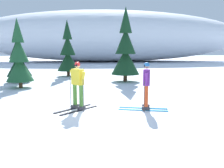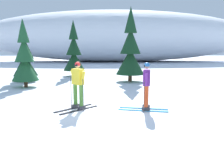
{
  "view_description": "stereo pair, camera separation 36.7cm",
  "coord_description": "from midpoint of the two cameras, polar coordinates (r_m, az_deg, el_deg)",
  "views": [
    {
      "loc": [
        -0.04,
        -7.89,
        2.24
      ],
      "look_at": [
        0.61,
        0.26,
        0.95
      ],
      "focal_mm": 36.66,
      "sensor_mm": 36.0,
      "label": 1
    },
    {
      "loc": [
        0.33,
        -7.91,
        2.24
      ],
      "look_at": [
        0.61,
        0.26,
        0.95
      ],
      "focal_mm": 36.66,
      "sensor_mm": 36.0,
      "label": 2
    }
  ],
  "objects": [
    {
      "name": "ground_plane",
      "position": [
        8.21,
        -2.91,
        -6.88
      ],
      "size": [
        120.0,
        120.0,
        0.0
      ],
      "primitive_type": "plane",
      "color": "white"
    },
    {
      "name": "skier_yellow_jacket",
      "position": [
        8.41,
        -7.27,
        -0.08
      ],
      "size": [
        1.53,
        1.49,
        1.75
      ],
      "color": "black",
      "rests_on": "ground"
    },
    {
      "name": "pine_tree_center_right",
      "position": [
        18.66,
        -8.93,
        7.7
      ],
      "size": [
        1.72,
        1.72,
        4.45
      ],
      "color": "#47301E",
      "rests_on": "ground"
    },
    {
      "name": "pine_tree_far_right",
      "position": [
        15.36,
        5.29,
        8.25
      ],
      "size": [
        1.9,
        1.9,
        4.92
      ],
      "color": "#47301E",
      "rests_on": "ground"
    },
    {
      "name": "pine_tree_center_left",
      "position": [
        13.93,
        -20.3,
        5.88
      ],
      "size": [
        1.5,
        1.5,
        3.88
      ],
      "color": "#47301E",
      "rests_on": "ground"
    },
    {
      "name": "pine_tree_far_left",
      "position": [
        16.22,
        -20.32,
        6.55
      ],
      "size": [
        1.58,
        1.58,
        4.09
      ],
      "color": "#47301E",
      "rests_on": "ground"
    },
    {
      "name": "skier_purple_jacket",
      "position": [
        8.33,
        9.79,
        -0.42
      ],
      "size": [
        1.83,
        0.82,
        1.74
      ],
      "color": "#2893CC",
      "rests_on": "ground"
    },
    {
      "name": "snow_ridge_background",
      "position": [
        38.6,
        1.6,
        11.77
      ],
      "size": [
        45.96,
        14.83,
        8.26
      ],
      "primitive_type": "ellipsoid",
      "color": "white",
      "rests_on": "ground"
    }
  ]
}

